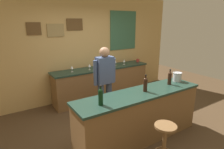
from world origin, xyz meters
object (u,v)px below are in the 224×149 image
bar_stool (165,138)px  wine_glass_e (124,61)px  bartender (105,79)px  wine_bottle_a (101,96)px  wine_glass_c (109,63)px  wine_glass_d (115,62)px  wine_bottle_c (170,78)px  coffee_mug (138,60)px  wine_glass_a (72,68)px  ice_bucket (177,77)px  wine_bottle_b (145,84)px  wine_glass_b (90,66)px

bar_stool → wine_glass_e: (1.25, 2.72, 0.55)m
bartender → wine_bottle_a: size_ratio=5.29×
wine_glass_c → wine_glass_d: bearing=9.0°
bar_stool → wine_bottle_a: (-0.70, 0.65, 0.60)m
wine_bottle_c → wine_glass_d: (0.07, 2.02, -0.05)m
wine_glass_d → coffee_mug: 0.86m
wine_glass_a → wine_glass_d: same height
bartender → ice_bucket: size_ratio=8.61×
wine_glass_c → coffee_mug: wine_glass_c is taller
wine_bottle_b → bartender: bearing=105.6°
bartender → wine_glass_c: (0.78, 1.06, 0.07)m
wine_glass_c → wine_glass_a: bearing=178.2°
bartender → wine_glass_c: size_ratio=10.45×
bar_stool → wine_glass_d: bearing=70.6°
wine_bottle_c → wine_glass_b: bearing=111.4°
wine_bottle_c → wine_glass_c: wine_bottle_c is taller
coffee_mug → bar_stool: bearing=-123.3°
wine_bottle_b → ice_bucket: wine_bottle_b is taller
wine_bottle_b → wine_glass_e: (1.01, 2.01, -0.05)m
wine_glass_e → wine_bottle_c: bearing=-100.0°
wine_glass_c → ice_bucket: bearing=-77.1°
bar_stool → wine_glass_e: bearing=65.3°
wine_bottle_b → wine_glass_e: wine_bottle_b is taller
ice_bucket → wine_glass_a: ice_bucket is taller
bar_stool → wine_glass_a: 2.83m
bar_stool → wine_glass_a: (-0.33, 2.76, 0.55)m
wine_glass_a → wine_glass_e: 1.58m
wine_bottle_b → ice_bucket: 0.96m
wine_glass_a → coffee_mug: wine_glass_a is taller
wine_glass_b → coffee_mug: size_ratio=1.24×
wine_bottle_a → ice_bucket: bearing=4.3°
wine_glass_d → wine_glass_a: bearing=-179.9°
wine_bottle_b → coffee_mug: (1.59, 2.08, -0.11)m
bar_stool → wine_bottle_b: size_ratio=2.22×
wine_bottle_b → coffee_mug: 2.62m
wine_bottle_a → wine_glass_b: size_ratio=1.97×
wine_glass_b → wine_glass_c: 0.62m
wine_bottle_c → wine_glass_d: size_ratio=1.97×
wine_glass_a → wine_glass_b: 0.47m
wine_glass_c → bartender: bearing=-126.3°
wine_glass_a → wine_bottle_a: bearing=-99.9°
wine_bottle_b → wine_glass_a: wine_bottle_b is taller
wine_glass_d → coffee_mug: bearing=1.7°
coffee_mug → bartender: bearing=-148.8°
ice_bucket → wine_glass_b: ice_bucket is taller
wine_glass_b → wine_glass_d: bearing=3.7°
bartender → wine_bottle_b: 1.00m
wine_bottle_b → wine_glass_a: size_ratio=1.97×
wine_glass_b → coffee_mug: wine_glass_b is taller
wine_bottle_c → wine_glass_c: (-0.15, 1.98, -0.05)m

